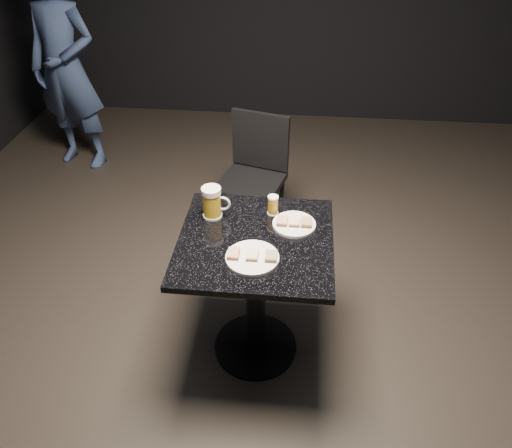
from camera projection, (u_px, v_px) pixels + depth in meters
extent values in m
plane|color=black|center=(256.00, 347.00, 2.70)|extent=(6.00, 6.00, 0.00)
cylinder|color=white|center=(252.00, 258.00, 2.14)|extent=(0.23, 0.23, 0.01)
cylinder|color=white|center=(294.00, 224.00, 2.33)|extent=(0.20, 0.20, 0.01)
imported|color=navy|center=(66.00, 68.00, 3.86)|extent=(0.66, 0.50, 1.62)
cylinder|color=black|center=(256.00, 346.00, 2.69)|extent=(0.44, 0.44, 0.03)
cylinder|color=black|center=(256.00, 298.00, 2.48)|extent=(0.10, 0.10, 0.69)
cube|color=black|center=(256.00, 242.00, 2.26)|extent=(0.70, 0.70, 0.03)
cylinder|color=silver|center=(213.00, 215.00, 2.39)|extent=(0.09, 0.09, 0.01)
cylinder|color=gold|center=(212.00, 204.00, 2.35)|extent=(0.09, 0.09, 0.12)
cylinder|color=white|center=(211.00, 191.00, 2.31)|extent=(0.09, 0.09, 0.03)
torus|color=silver|center=(223.00, 204.00, 2.35)|extent=(0.08, 0.01, 0.08)
cylinder|color=silver|center=(273.00, 213.00, 2.41)|extent=(0.06, 0.06, 0.01)
cylinder|color=#C48720|center=(273.00, 205.00, 2.38)|extent=(0.05, 0.05, 0.08)
cylinder|color=white|center=(273.00, 197.00, 2.35)|extent=(0.05, 0.05, 0.01)
cube|color=black|center=(251.00, 183.00, 3.19)|extent=(0.47, 0.47, 0.04)
cylinder|color=black|center=(219.00, 221.00, 3.26)|extent=(0.03, 0.03, 0.43)
cylinder|color=black|center=(265.00, 232.00, 3.17)|extent=(0.03, 0.03, 0.43)
cylinder|color=black|center=(238.00, 196.00, 3.50)|extent=(0.03, 0.03, 0.43)
cylinder|color=black|center=(281.00, 205.00, 3.41)|extent=(0.03, 0.03, 0.43)
cube|color=black|center=(260.00, 140.00, 3.19)|extent=(0.37, 0.13, 0.38)
cube|color=#4C3521|center=(233.00, 254.00, 2.14)|extent=(0.05, 0.07, 0.01)
cube|color=tan|center=(233.00, 253.00, 2.13)|extent=(0.05, 0.07, 0.01)
cube|color=#4C3521|center=(252.00, 256.00, 2.13)|extent=(0.05, 0.07, 0.01)
cube|color=beige|center=(252.00, 254.00, 2.12)|extent=(0.05, 0.07, 0.01)
cube|color=#4C3521|center=(271.00, 257.00, 2.12)|extent=(0.05, 0.07, 0.01)
cube|color=#8C7251|center=(271.00, 255.00, 2.12)|extent=(0.05, 0.07, 0.01)
cube|color=#4C3521|center=(282.00, 222.00, 2.32)|extent=(0.05, 0.07, 0.01)
cube|color=tan|center=(282.00, 220.00, 2.32)|extent=(0.05, 0.07, 0.01)
cube|color=#4C3521|center=(294.00, 222.00, 2.32)|extent=(0.05, 0.07, 0.01)
cube|color=beige|center=(294.00, 221.00, 2.31)|extent=(0.05, 0.07, 0.01)
cube|color=#4C3521|center=(306.00, 223.00, 2.32)|extent=(0.05, 0.07, 0.01)
cube|color=#8C7251|center=(307.00, 221.00, 2.31)|extent=(0.05, 0.07, 0.01)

